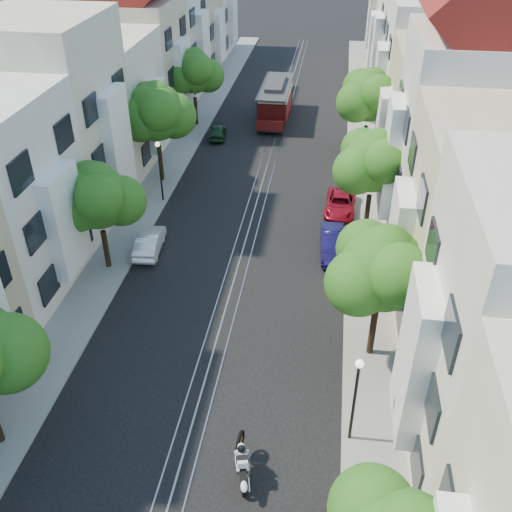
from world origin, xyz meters
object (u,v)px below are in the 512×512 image
at_px(lamp_west, 159,163).
at_px(parked_car_e_far, 340,204).
at_px(tree_e_d, 370,97).
at_px(cable_car, 276,99).
at_px(parked_car_w_mid, 150,242).
at_px(tree_w_b, 98,199).
at_px(parked_car_w_far, 218,132).
at_px(lamp_east, 356,389).
at_px(tree_e_b, 383,271).
at_px(tree_w_d, 194,73).
at_px(sportbike_rider, 242,462).
at_px(tree_e_c, 374,163).
at_px(parked_car_e_mid, 333,243).
at_px(tree_w_c, 156,113).

bearing_deg(lamp_west, parked_car_e_far, 1.17).
bearing_deg(tree_e_d, cable_car, 136.19).
xyz_separation_m(lamp_west, parked_car_w_mid, (0.92, -6.01, -2.24)).
height_order(tree_w_b, parked_car_w_mid, tree_w_b).
bearing_deg(parked_car_w_far, cable_car, -137.46).
bearing_deg(lamp_east, tree_e_b, 79.07).
xyz_separation_m(tree_w_d, sportbike_rider, (9.53, -34.17, -3.76)).
distance_m(tree_w_d, lamp_east, 34.73).
bearing_deg(tree_e_b, lamp_west, 136.15).
bearing_deg(parked_car_e_far, tree_e_c, -51.13).
distance_m(lamp_east, cable_car, 35.10).
bearing_deg(parked_car_e_mid, tree_w_b, -168.71).
distance_m(lamp_east, lamp_west, 21.97).
xyz_separation_m(parked_car_e_far, parked_car_w_mid, (-10.98, -6.25, 0.03)).
xyz_separation_m(lamp_east, parked_car_w_mid, (-11.68, 11.99, -2.24)).
relative_size(tree_e_b, sportbike_rider, 2.93).
distance_m(cable_car, parked_car_w_far, 6.69).
relative_size(tree_e_c, tree_w_c, 0.92).
relative_size(lamp_west, sportbike_rider, 1.82).
distance_m(tree_e_b, lamp_east, 5.41).
bearing_deg(parked_car_w_mid, tree_w_c, -84.18).
distance_m(parked_car_e_mid, parked_car_e_far, 5.01).
distance_m(tree_e_c, lamp_east, 16.10).
xyz_separation_m(tree_w_c, parked_car_e_mid, (12.39, -7.73, -4.41)).
bearing_deg(lamp_east, tree_e_c, 86.56).
xyz_separation_m(parked_car_e_far, parked_car_w_far, (-10.38, 11.20, -0.03)).
bearing_deg(tree_w_d, lamp_east, -67.20).
height_order(tree_w_d, parked_car_e_far, tree_w_d).
bearing_deg(lamp_west, tree_e_c, -8.49).
distance_m(sportbike_rider, parked_car_e_far, 20.69).
height_order(lamp_west, parked_car_e_mid, lamp_west).
bearing_deg(sportbike_rider, cable_car, 81.16).
height_order(tree_e_c, tree_w_d, same).
relative_size(tree_e_b, tree_w_b, 1.07).
xyz_separation_m(tree_w_b, sportbike_rider, (9.53, -12.17, -3.56)).
height_order(tree_w_b, tree_w_d, tree_w_d).
bearing_deg(tree_e_d, sportbike_rider, -99.48).
distance_m(tree_w_c, parked_car_e_mid, 15.25).
xyz_separation_m(tree_w_c, lamp_east, (13.44, -20.98, -2.22)).
height_order(sportbike_rider, parked_car_w_mid, sportbike_rider).
distance_m(tree_e_b, tree_w_c, 21.53).
distance_m(tree_w_b, parked_car_e_mid, 13.34).
height_order(lamp_west, parked_car_e_far, lamp_west).
relative_size(lamp_west, parked_car_w_far, 1.29).
height_order(cable_car, parked_car_w_mid, cable_car).
xyz_separation_m(tree_w_c, lamp_west, (0.84, -2.98, -2.22)).
xyz_separation_m(lamp_west, cable_car, (5.80, 16.42, -1.00)).
relative_size(tree_w_c, parked_car_e_far, 1.71).
xyz_separation_m(tree_w_d, lamp_east, (13.44, -31.98, -1.75)).
bearing_deg(sportbike_rider, tree_e_d, 67.17).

